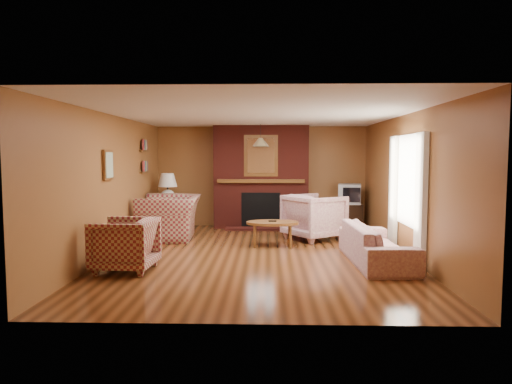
{
  "coord_description": "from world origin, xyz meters",
  "views": [
    {
      "loc": [
        0.18,
        -7.74,
        1.71
      ],
      "look_at": [
        -0.05,
        0.6,
        1.04
      ],
      "focal_mm": 32.0,
      "sensor_mm": 36.0,
      "label": 1
    }
  ],
  "objects_px": {
    "fireplace": "(261,178)",
    "side_table": "(168,218)",
    "floral_armchair": "(314,217)",
    "crt_tv": "(350,194)",
    "floral_sofa": "(377,244)",
    "table_lamp": "(168,187)",
    "tv_stand": "(349,216)",
    "plaid_loveseat": "(170,217)",
    "plaid_armchair": "(125,244)",
    "coffee_table": "(272,224)"
  },
  "relations": [
    {
      "from": "side_table",
      "to": "tv_stand",
      "type": "bearing_deg",
      "value": 4.82
    },
    {
      "from": "plaid_armchair",
      "to": "plaid_loveseat",
      "type": "bearing_deg",
      "value": -179.25
    },
    {
      "from": "plaid_armchair",
      "to": "side_table",
      "type": "height_order",
      "value": "plaid_armchair"
    },
    {
      "from": "plaid_armchair",
      "to": "floral_armchair",
      "type": "relative_size",
      "value": 0.85
    },
    {
      "from": "plaid_armchair",
      "to": "floral_sofa",
      "type": "bearing_deg",
      "value": 101.92
    },
    {
      "from": "fireplace",
      "to": "plaid_loveseat",
      "type": "xyz_separation_m",
      "value": [
        -1.85,
        -1.5,
        -0.74
      ]
    },
    {
      "from": "floral_sofa",
      "to": "table_lamp",
      "type": "relative_size",
      "value": 2.93
    },
    {
      "from": "side_table",
      "to": "tv_stand",
      "type": "distance_m",
      "value": 4.16
    },
    {
      "from": "floral_armchair",
      "to": "crt_tv",
      "type": "distance_m",
      "value": 1.64
    },
    {
      "from": "side_table",
      "to": "tv_stand",
      "type": "height_order",
      "value": "side_table"
    },
    {
      "from": "fireplace",
      "to": "floral_armchair",
      "type": "height_order",
      "value": "fireplace"
    },
    {
      "from": "plaid_loveseat",
      "to": "crt_tv",
      "type": "bearing_deg",
      "value": 104.78
    },
    {
      "from": "floral_sofa",
      "to": "table_lamp",
      "type": "xyz_separation_m",
      "value": [
        -4.0,
        2.98,
        0.69
      ]
    },
    {
      "from": "fireplace",
      "to": "tv_stand",
      "type": "distance_m",
      "value": 2.24
    },
    {
      "from": "floral_armchair",
      "to": "fireplace",
      "type": "bearing_deg",
      "value": 1.64
    },
    {
      "from": "table_lamp",
      "to": "plaid_armchair",
      "type": "bearing_deg",
      "value": -87.61
    },
    {
      "from": "table_lamp",
      "to": "tv_stand",
      "type": "bearing_deg",
      "value": 4.82
    },
    {
      "from": "coffee_table",
      "to": "side_table",
      "type": "xyz_separation_m",
      "value": [
        -2.35,
        1.71,
        -0.12
      ]
    },
    {
      "from": "floral_sofa",
      "to": "side_table",
      "type": "relative_size",
      "value": 3.46
    },
    {
      "from": "crt_tv",
      "to": "floral_armchair",
      "type": "bearing_deg",
      "value": -125.85
    },
    {
      "from": "crt_tv",
      "to": "tv_stand",
      "type": "bearing_deg",
      "value": 90.0
    },
    {
      "from": "floral_armchair",
      "to": "crt_tv",
      "type": "bearing_deg",
      "value": -70.87
    },
    {
      "from": "fireplace",
      "to": "coffee_table",
      "type": "xyz_separation_m",
      "value": [
        0.25,
        -2.25,
        -0.77
      ]
    },
    {
      "from": "plaid_loveseat",
      "to": "floral_sofa",
      "type": "height_order",
      "value": "plaid_loveseat"
    },
    {
      "from": "floral_armchair",
      "to": "coffee_table",
      "type": "relative_size",
      "value": 1.04
    },
    {
      "from": "floral_armchair",
      "to": "table_lamp",
      "type": "xyz_separation_m",
      "value": [
        -3.21,
        0.96,
        0.53
      ]
    },
    {
      "from": "floral_sofa",
      "to": "table_lamp",
      "type": "bearing_deg",
      "value": 51.33
    },
    {
      "from": "plaid_armchair",
      "to": "side_table",
      "type": "relative_size",
      "value": 1.44
    },
    {
      "from": "table_lamp",
      "to": "plaid_loveseat",
      "type": "bearing_deg",
      "value": -75.42
    },
    {
      "from": "coffee_table",
      "to": "floral_sofa",
      "type": "bearing_deg",
      "value": -37.63
    },
    {
      "from": "coffee_table",
      "to": "crt_tv",
      "type": "xyz_separation_m",
      "value": [
        1.8,
        2.05,
        0.4
      ]
    },
    {
      "from": "fireplace",
      "to": "side_table",
      "type": "relative_size",
      "value": 4.01
    },
    {
      "from": "crt_tv",
      "to": "side_table",
      "type": "bearing_deg",
      "value": -175.26
    },
    {
      "from": "fireplace",
      "to": "tv_stand",
      "type": "xyz_separation_m",
      "value": [
        2.05,
        -0.18,
        -0.89
      ]
    },
    {
      "from": "plaid_armchair",
      "to": "table_lamp",
      "type": "xyz_separation_m",
      "value": [
        -0.15,
        3.59,
        0.6
      ]
    },
    {
      "from": "table_lamp",
      "to": "fireplace",
      "type": "bearing_deg",
      "value": 14.29
    },
    {
      "from": "fireplace",
      "to": "side_table",
      "type": "distance_m",
      "value": 2.34
    },
    {
      "from": "coffee_table",
      "to": "crt_tv",
      "type": "distance_m",
      "value": 2.76
    },
    {
      "from": "fireplace",
      "to": "plaid_loveseat",
      "type": "relative_size",
      "value": 1.76
    },
    {
      "from": "fireplace",
      "to": "plaid_armchair",
      "type": "bearing_deg",
      "value": -115.31
    },
    {
      "from": "plaid_loveseat",
      "to": "coffee_table",
      "type": "height_order",
      "value": "plaid_loveseat"
    },
    {
      "from": "floral_sofa",
      "to": "crt_tv",
      "type": "bearing_deg",
      "value": -4.57
    },
    {
      "from": "floral_armchair",
      "to": "crt_tv",
      "type": "relative_size",
      "value": 1.76
    },
    {
      "from": "fireplace",
      "to": "table_lamp",
      "type": "height_order",
      "value": "fireplace"
    },
    {
      "from": "fireplace",
      "to": "table_lamp",
      "type": "xyz_separation_m",
      "value": [
        -2.1,
        -0.53,
        -0.19
      ]
    },
    {
      "from": "coffee_table",
      "to": "tv_stand",
      "type": "bearing_deg",
      "value": 48.91
    },
    {
      "from": "coffee_table",
      "to": "plaid_loveseat",
      "type": "bearing_deg",
      "value": 160.39
    },
    {
      "from": "floral_sofa",
      "to": "side_table",
      "type": "xyz_separation_m",
      "value": [
        -4.0,
        2.98,
        -0.0
      ]
    },
    {
      "from": "plaid_loveseat",
      "to": "table_lamp",
      "type": "height_order",
      "value": "table_lamp"
    },
    {
      "from": "plaid_loveseat",
      "to": "side_table",
      "type": "xyz_separation_m",
      "value": [
        -0.25,
        0.96,
        -0.14
      ]
    }
  ]
}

